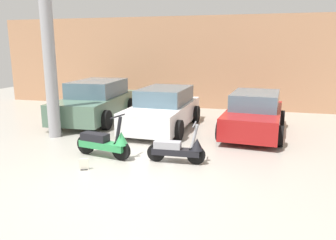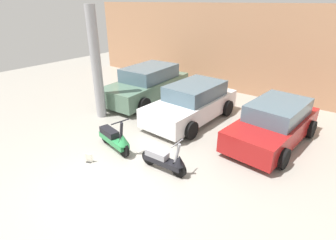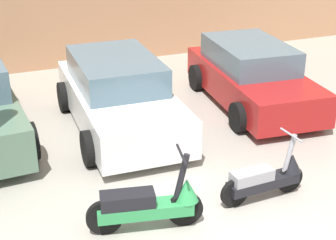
# 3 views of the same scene
# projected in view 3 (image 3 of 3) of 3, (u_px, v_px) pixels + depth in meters

# --- Properties ---
(scooter_front_left) EXTENTS (1.59, 0.67, 1.12)m
(scooter_front_left) POSITION_uv_depth(u_px,v_px,m) (150.00, 203.00, 6.94)
(scooter_front_left) COLOR black
(scooter_front_left) RESTS_ON ground_plane
(scooter_front_right) EXTENTS (1.42, 0.51, 0.99)m
(scooter_front_right) POSITION_uv_depth(u_px,v_px,m) (267.00, 177.00, 7.66)
(scooter_front_right) COLOR black
(scooter_front_right) RESTS_ON ground_plane
(car_rear_center) EXTENTS (2.08, 4.11, 1.37)m
(car_rear_center) POSITION_uv_depth(u_px,v_px,m) (119.00, 95.00, 9.88)
(car_rear_center) COLOR white
(car_rear_center) RESTS_ON ground_plane
(car_rear_right) EXTENTS (2.14, 4.00, 1.31)m
(car_rear_right) POSITION_uv_depth(u_px,v_px,m) (252.00, 76.00, 11.01)
(car_rear_right) COLOR maroon
(car_rear_right) RESTS_ON ground_plane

